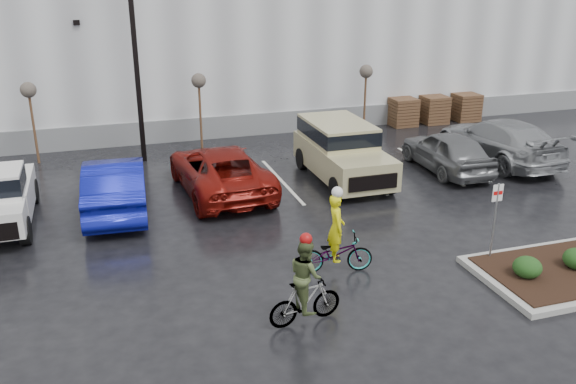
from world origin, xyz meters
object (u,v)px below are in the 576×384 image
object	(u,v)px
car_grey	(447,151)
car_far_silver	(498,140)
sapling_west	(29,94)
pallet_stack_c	(465,107)
suv_tan	(343,153)
cyclist_olive	(305,290)
car_red	(220,170)
cyclist_hivis	(336,246)
fire_lane_sign	(495,213)
sapling_east	(366,75)
car_blue	(115,185)
pallet_stack_b	(434,109)
pallet_stack_a	(403,112)
lamppost	(132,13)
sapling_mid	(199,85)

from	to	relation	value
car_grey	car_far_silver	size ratio (longest dim) A/B	0.78
sapling_west	pallet_stack_c	bearing A→B (deg)	2.86
suv_tan	cyclist_olive	bearing A→B (deg)	-117.47
car_red	cyclist_hivis	size ratio (longest dim) A/B	2.50
suv_tan	fire_lane_sign	bearing A→B (deg)	-80.92
fire_lane_sign	sapling_east	bearing A→B (deg)	80.25
car_blue	pallet_stack_c	bearing A→B (deg)	-154.14
pallet_stack_b	suv_tan	distance (m)	10.01
pallet_stack_a	fire_lane_sign	size ratio (longest dim) A/B	0.61
lamppost	car_blue	size ratio (longest dim) A/B	1.78
sapling_west	suv_tan	distance (m)	12.12
sapling_west	car_far_silver	size ratio (longest dim) A/B	0.54
sapling_west	suv_tan	xyz separation A→B (m)	(10.64, -5.55, -1.70)
suv_tan	car_far_silver	bearing A→B (deg)	1.99
suv_tan	lamppost	bearing A→B (deg)	145.58
suv_tan	cyclist_olive	size ratio (longest dim) A/B	2.39
pallet_stack_c	suv_tan	bearing A→B (deg)	-145.00
lamppost	car_grey	bearing A→B (deg)	-23.74
car_red	car_far_silver	size ratio (longest dim) A/B	0.97
lamppost	pallet_stack_b	size ratio (longest dim) A/B	6.83
sapling_mid	pallet_stack_c	distance (m)	13.69
sapling_mid	sapling_east	bearing A→B (deg)	0.00
lamppost	cyclist_hivis	size ratio (longest dim) A/B	4.02
car_blue	lamppost	bearing A→B (deg)	-100.78
pallet_stack_a	pallet_stack_c	world-z (taller)	same
pallet_stack_a	car_far_silver	size ratio (longest dim) A/B	0.23
car_grey	lamppost	bearing A→B (deg)	-22.22
pallet_stack_c	cyclist_hivis	size ratio (longest dim) A/B	0.59
pallet_stack_a	car_blue	distance (m)	15.51
car_grey	pallet_stack_c	bearing A→B (deg)	-126.14
sapling_west	car_grey	xyz separation A→B (m)	(14.79, -5.75, -1.95)
car_grey	cyclist_hivis	world-z (taller)	cyclist_hivis
suv_tan	pallet_stack_b	bearing A→B (deg)	40.92
car_far_silver	cyclist_hivis	distance (m)	11.73
pallet_stack_b	car_far_silver	xyz separation A→B (m)	(-0.84, -6.32, 0.18)
car_grey	cyclist_hivis	size ratio (longest dim) A/B	1.99
pallet_stack_b	car_blue	xyz separation A→B (m)	(-15.50, -7.06, 0.18)
pallet_stack_c	fire_lane_sign	xyz separation A→B (m)	(-8.20, -13.80, 0.73)
sapling_mid	car_blue	size ratio (longest dim) A/B	0.62
sapling_west	pallet_stack_b	world-z (taller)	sapling_west
sapling_east	cyclist_hivis	world-z (taller)	sapling_east
sapling_west	cyclist_olive	xyz separation A→B (m)	(6.23, -14.03, -1.94)
lamppost	car_grey	xyz separation A→B (m)	(10.79, -4.75, -4.91)
pallet_stack_a	cyclist_olive	xyz separation A→B (m)	(-10.27, -15.03, 0.11)
pallet_stack_c	car_far_silver	world-z (taller)	car_far_silver
car_far_silver	cyclist_olive	size ratio (longest dim) A/B	2.76
sapling_west	sapling_mid	bearing A→B (deg)	0.00
fire_lane_sign	car_red	xyz separation A→B (m)	(-5.63, 7.39, -0.61)
pallet_stack_b	car_blue	size ratio (longest dim) A/B	0.26
car_blue	cyclist_olive	world-z (taller)	cyclist_olive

